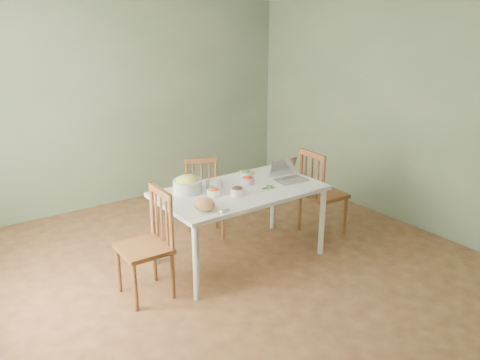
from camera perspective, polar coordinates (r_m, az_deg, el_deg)
floor at (r=5.25m, az=-1.43°, el=-10.17°), size 5.00×5.00×0.00m
wall_back at (r=6.91m, az=-13.38°, el=8.41°), size 5.00×0.00×2.70m
wall_front at (r=3.11m, az=25.31°, el=-5.68°), size 5.00×0.00×2.70m
wall_right at (r=6.44m, az=17.34°, el=7.33°), size 0.00×5.00×2.70m
dining_table at (r=5.27m, az=-0.00°, el=-5.15°), size 1.71×0.96×0.80m
chair_far at (r=5.79m, az=-4.06°, el=-2.29°), size 0.51×0.50×0.92m
chair_left at (r=4.65m, az=-11.03°, el=-7.41°), size 0.44×0.46×1.03m
chair_right at (r=5.94m, az=9.61°, el=-1.36°), size 0.46×0.49×1.04m
bread_boule at (r=4.58m, az=-4.07°, el=-2.77°), size 0.19×0.19×0.12m
butter_stick at (r=4.55m, az=-1.77°, el=-3.54°), size 0.11×0.05×0.03m
bowl_squash at (r=5.05m, az=-6.07°, el=-0.45°), size 0.31×0.31×0.17m
bowl_carrot at (r=4.96m, az=-3.04°, el=-1.33°), size 0.16×0.16×0.08m
bowl_onion at (r=5.16m, az=-2.97°, el=-0.39°), size 0.18×0.18×0.09m
bowl_mushroom at (r=4.94m, az=-0.30°, el=-1.27°), size 0.17×0.17×0.09m
bowl_redpep at (r=5.26m, az=0.87°, el=-0.00°), size 0.19×0.19×0.09m
bowl_broccoli at (r=5.48m, az=0.68°, el=0.75°), size 0.17×0.17×0.08m
flatbread at (r=5.61m, az=0.78°, el=0.83°), size 0.22×0.22×0.02m
basil_bunch at (r=5.16m, az=3.18°, el=-0.80°), size 0.19×0.19×0.02m
laptop at (r=5.36m, az=5.93°, el=1.03°), size 0.35×0.32×0.22m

